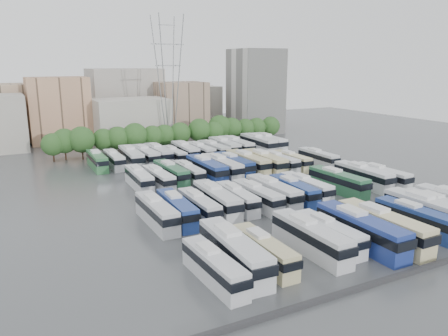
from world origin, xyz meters
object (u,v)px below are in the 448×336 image
bus_r0_s6 (361,230)px  bus_r0_s9 (417,219)px  bus_r2_s13 (318,158)px  bus_r2_s1 (139,178)px  bus_r1_s10 (338,181)px  bus_r3_s3 (145,156)px  bus_r3_s1 (114,159)px  bus_r3_s5 (174,155)px  bus_r1_s5 (257,196)px  bus_r1_s13 (381,176)px  bus_r0_s4 (311,237)px  bus_r1_s6 (273,192)px  bus_r1_s2 (199,206)px  bus_r2_s8 (248,163)px  bus_r2_s5 (206,169)px  bus_r0_s5 (329,233)px  bus_r2_s10 (278,162)px  bus_r2_s9 (265,162)px  bus_r3_s12 (258,143)px  bus_r2_s4 (189,172)px  bus_r2_s6 (222,167)px  bus_r3_s0 (97,160)px  bus_r1_s7 (293,190)px  bus_r3_s13 (269,142)px  bus_r0_s1 (234,251)px  bus_r0_s2 (264,250)px  bus_r3_s9 (224,147)px  bus_r1_s12 (363,176)px  bus_r3_s2 (131,157)px  bus_r2_s3 (171,173)px  bus_r1_s8 (306,187)px  electricity_pylon (168,75)px  bus_r1_s4 (237,198)px  bus_r0_s7 (383,226)px  bus_r3_s6 (185,151)px  bus_r3_s10 (236,146)px  bus_r3_s7 (200,151)px  bus_r2_s11 (292,160)px  bus_r3_s4 (158,154)px  bus_r1_s1 (177,209)px  apartment_tower (256,91)px  bus_r2_s7 (233,165)px  bus_r0_s10 (430,212)px  bus_r0_s0 (214,267)px

bus_r0_s6 → bus_r0_s9: size_ratio=1.13×
bus_r0_s6 → bus_r2_s13: 42.93m
bus_r0_s9 → bus_r2_s1: (-26.35, 37.28, -0.09)m
bus_r1_s10 → bus_r3_s3: size_ratio=0.98×
bus_r3_s1 → bus_r3_s5: (13.07, -1.33, -0.04)m
bus_r1_s5 → bus_r1_s13: (26.48, -0.00, 0.04)m
bus_r0_s4 → bus_r1_s6: bus_r0_s4 is taller
bus_r1_s2 → bus_r2_s8: bus_r2_s8 is taller
bus_r2_s5 → bus_r3_s3: size_ratio=1.05×
bus_r0_s5 → bus_r3_s1: 55.09m
bus_r2_s10 → bus_r0_s5: bearing=-117.0°
bus_r2_s9 → bus_r3_s12: size_ratio=0.98×
bus_r2_s4 → bus_r2_s6: 6.87m
bus_r3_s0 → bus_r3_s1: 3.49m
bus_r2_s6 → bus_r3_s12: 26.78m
bus_r2_s13 → bus_r2_s6: bearing=177.8°
bus_r1_s7 → bus_r3_s0: (-23.53, 37.23, 0.01)m
bus_r2_s5 → bus_r3_s13: size_ratio=1.02×
bus_r0_s6 → bus_r3_s3: bus_r0_s6 is taller
bus_r0_s1 → bus_r0_s2: bearing=-7.5°
bus_r2_s1 → bus_r3_s9: size_ratio=0.87×
bus_r1_s12 → bus_r3_s2: bus_r3_s2 is taller
bus_r2_s3 → bus_r1_s2: bearing=-101.5°
bus_r1_s8 → bus_r3_s3: bus_r3_s3 is taller
bus_r1_s5 → bus_r1_s12: (23.23, 1.24, 0.18)m
bus_r1_s12 → bus_r3_s12: bus_r3_s12 is taller
bus_r0_s2 → bus_r3_s5: 53.59m
electricity_pylon → bus_r1_s4: bearing=-100.3°
bus_r3_s0 → bus_r2_s5: bearing=-47.0°
bus_r0_s7 → bus_r1_s10: (9.94, 19.31, -0.17)m
bus_r3_s6 → bus_r3_s10: 13.14m
bus_r1_s2 → bus_r3_s7: bus_r3_s7 is taller
bus_r0_s5 → bus_r2_s10: (16.34, 34.81, 0.14)m
bus_r0_s9 → bus_r3_s6: 56.39m
bus_r0_s4 → bus_r2_s11: 42.46m
bus_r2_s3 → bus_r2_s11: size_ratio=1.07×
bus_r3_s4 → bus_r2_s3: bearing=-102.2°
bus_r0_s9 → bus_r1_s1: 32.35m
bus_r2_s1 → bus_r2_s9: 26.39m
apartment_tower → bus_r1_s12: size_ratio=2.04×
bus_r0_s5 → bus_r3_s0: size_ratio=0.94×
bus_r2_s7 → bus_r2_s9: size_ratio=0.95×
bus_r1_s13 → bus_r3_s9: 39.10m
bus_r0_s10 → bus_r2_s11: bus_r0_s10 is taller
bus_r0_s6 → bus_r2_s1: (-16.56, 37.16, -0.34)m
bus_r1_s12 → bus_r2_s13: (3.31, 16.57, -0.21)m
bus_r0_s0 → bus_r2_s10: bearing=46.4°
bus_r1_s7 → bus_r1_s10: (9.85, 0.51, 0.15)m
bus_r1_s7 → bus_r3_s9: bearing=82.3°
bus_r0_s1 → bus_r3_s9: bus_r0_s1 is taller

